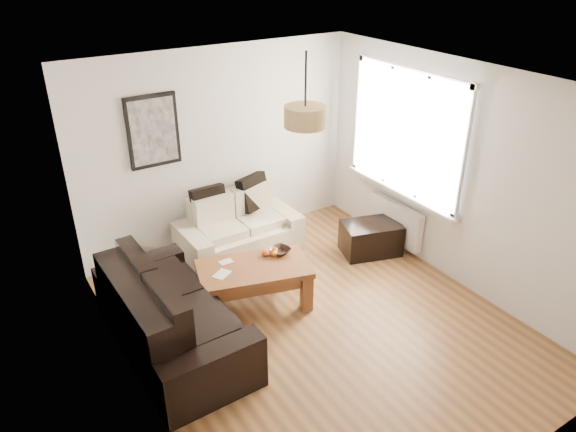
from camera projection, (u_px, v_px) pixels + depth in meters
floor at (318, 323)px, 5.82m from camera, size 4.50×4.50×0.00m
ceiling at (325, 83)px, 4.62m from camera, size 3.80×4.50×0.00m
wall_back at (219, 149)px, 6.91m from camera, size 3.80×0.04×2.60m
wall_front at (520, 350)px, 3.53m from camera, size 3.80×0.04×2.60m
wall_left at (129, 275)px, 4.32m from camera, size 0.04×4.50×2.60m
wall_right at (456, 176)px, 6.12m from camera, size 0.04×4.50×2.60m
window_bay at (407, 132)px, 6.57m from camera, size 0.14×1.90×1.60m
radiator at (396, 221)px, 7.11m from camera, size 0.10×0.90×0.52m
poster at (153, 131)px, 6.30m from camera, size 0.62×0.04×0.87m
pendant_shade at (305, 117)px, 5.02m from camera, size 0.40×0.40×0.20m
loveseat_cream at (239, 227)px, 6.97m from camera, size 1.55×0.86×0.76m
sofa_leather at (172, 311)px, 5.31m from camera, size 1.03×2.04×0.87m
coffee_table at (254, 285)px, 6.02m from camera, size 1.36×0.98×0.50m
ottoman at (371, 238)px, 7.05m from camera, size 0.85×0.68×0.42m
cushion_left at (209, 204)px, 6.81m from camera, size 0.45×0.14×0.44m
cushion_right at (253, 192)px, 7.11m from camera, size 0.47×0.28×0.45m
fruit_bowl at (280, 251)px, 6.14m from camera, size 0.28×0.28×0.06m
orange_a at (274, 254)px, 6.07m from camera, size 0.07×0.07×0.07m
orange_b at (275, 250)px, 6.14m from camera, size 0.09×0.09×0.07m
orange_c at (266, 252)px, 6.09m from camera, size 0.10×0.10×0.09m
papers at (222, 274)px, 5.76m from camera, size 0.24×0.22×0.01m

